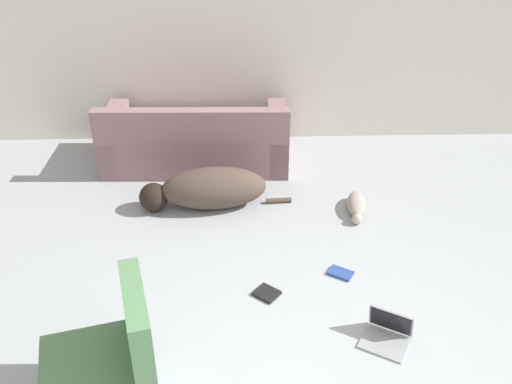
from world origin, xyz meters
name	(u,v)px	position (x,y,z in m)	size (l,w,h in m)	color
wall_back	(288,23)	(0.00, 4.15, 1.36)	(6.84, 0.06, 2.72)	silver
couch	(196,141)	(-1.02, 3.50, 0.26)	(2.00, 0.96, 0.78)	gray
dog	(208,189)	(-0.86, 2.58, 0.20)	(1.48, 0.49, 0.41)	#4C3D33
cat	(356,205)	(0.57, 2.46, 0.06)	(0.23, 0.61, 0.13)	gray
laptop_open	(388,331)	(0.49, 0.80, 0.07)	(0.42, 0.41, 0.23)	gray
book_blue	(341,273)	(0.27, 1.52, 0.01)	(0.23, 0.21, 0.02)	#28428E
book_black	(267,293)	(-0.35, 1.29, 0.01)	(0.24, 0.24, 0.02)	black
side_chair	(107,378)	(-1.36, 0.24, 0.30)	(0.78, 0.76, 0.92)	#4C754C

